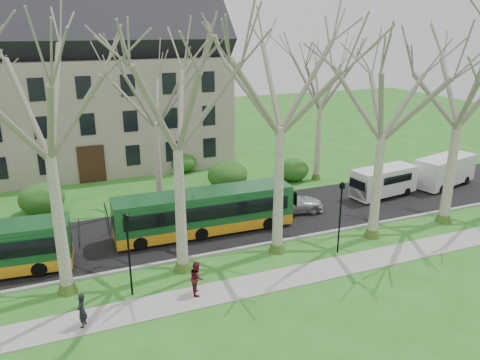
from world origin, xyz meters
The scene contains 15 objects.
ground centered at (0.00, 0.00, 0.00)m, with size 120.00×120.00×0.00m, color #2B681D.
sidewalk centered at (0.00, -2.50, 0.03)m, with size 70.00×2.00×0.06m, color gray.
road centered at (0.00, 5.50, 0.03)m, with size 80.00×8.00×0.06m, color black.
curb centered at (0.00, 1.50, 0.07)m, with size 80.00×0.25×0.14m, color #A5A39E.
building centered at (-6.00, 24.00, 8.07)m, with size 26.50×12.20×16.00m.
tree_row_verge centered at (0.00, 0.30, 7.00)m, with size 49.00×7.00×14.00m.
tree_row_far centered at (-1.33, 11.00, 6.00)m, with size 33.00×7.00×12.00m.
lamp_row centered at (0.00, -1.00, 2.57)m, with size 36.22×0.22×4.30m.
hedges centered at (-4.67, 14.00, 1.00)m, with size 30.60×8.60×2.00m.
bus_follow centered at (-0.36, 4.58, 1.48)m, with size 11.36×2.37×2.84m, color #154C23, non-canonical shape.
sedan centered at (6.31, 5.57, 0.76)m, with size 1.95×4.80×1.39m, color silver.
van_a centered at (14.52, 5.69, 1.21)m, with size 5.25×1.91×2.29m, color silver, non-canonical shape.
van_b centered at (20.80, 5.84, 1.30)m, with size 5.68×2.07×2.48m, color silver, non-canonical shape.
pedestrian_a centered at (-8.46, -2.84, 0.86)m, with size 0.58×0.38×1.60m, color black.
pedestrian_b centered at (-2.99, -2.19, 0.92)m, with size 0.84×0.65×1.73m, color #531320.
Camera 1 is at (-8.69, -21.79, 12.73)m, focal length 35.00 mm.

